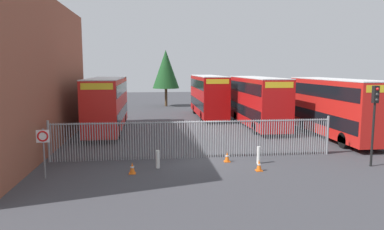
{
  "coord_description": "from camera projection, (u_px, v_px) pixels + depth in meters",
  "views": [
    {
      "loc": [
        -2.79,
        -20.07,
        5.2
      ],
      "look_at": [
        0.0,
        4.0,
        2.0
      ],
      "focal_mm": 33.21,
      "sensor_mm": 36.0,
      "label": 1
    }
  ],
  "objects": [
    {
      "name": "double_decker_bus_near_gate",
      "position": [
        335.0,
        106.0,
        26.39
      ],
      "size": [
        2.54,
        10.81,
        4.42
      ],
      "color": "red",
      "rests_on": "ground"
    },
    {
      "name": "ground_plane",
      "position": [
        186.0,
        133.0,
        28.64
      ],
      "size": [
        100.0,
        100.0,
        0.0
      ],
      "primitive_type": "plane",
      "color": "#3D3D42"
    },
    {
      "name": "tree_tall_back",
      "position": [
        166.0,
        69.0,
        48.3
      ],
      "size": [
        3.63,
        3.63,
        7.67
      ],
      "color": "#4C3823",
      "rests_on": "ground"
    },
    {
      "name": "traffic_cone_mid_forecourt",
      "position": [
        227.0,
        157.0,
        19.81
      ],
      "size": [
        0.34,
        0.34,
        0.59
      ],
      "color": "orange",
      "rests_on": "ground"
    },
    {
      "name": "bollard_center_front",
      "position": [
        259.0,
        155.0,
        19.44
      ],
      "size": [
        0.2,
        0.2,
        0.95
      ],
      "primitive_type": "cylinder",
      "color": "silver",
      "rests_on": "ground"
    },
    {
      "name": "double_decker_bus_far_back",
      "position": [
        107.0,
        102.0,
        29.13
      ],
      "size": [
        2.54,
        10.81,
        4.42
      ],
      "color": "red",
      "rests_on": "ground"
    },
    {
      "name": "bollard_near_left",
      "position": [
        158.0,
        159.0,
        18.55
      ],
      "size": [
        0.2,
        0.2,
        0.95
      ],
      "primitive_type": "cylinder",
      "color": "silver",
      "rests_on": "ground"
    },
    {
      "name": "traffic_light_kerbside",
      "position": [
        375.0,
        111.0,
        18.56
      ],
      "size": [
        0.28,
        0.33,
        4.3
      ],
      "color": "black",
      "rests_on": "ground"
    },
    {
      "name": "palisade_fence",
      "position": [
        194.0,
        138.0,
        20.57
      ],
      "size": [
        16.43,
        0.14,
        2.35
      ],
      "color": "gray",
      "rests_on": "ground"
    },
    {
      "name": "traffic_cone_near_kerb",
      "position": [
        259.0,
        165.0,
        18.06
      ],
      "size": [
        0.34,
        0.34,
        0.59
      ],
      "color": "orange",
      "rests_on": "ground"
    },
    {
      "name": "double_decker_bus_behind_fence_left",
      "position": [
        257.0,
        100.0,
        31.26
      ],
      "size": [
        2.54,
        10.81,
        4.42
      ],
      "color": "red",
      "rests_on": "ground"
    },
    {
      "name": "speed_limit_sign_post",
      "position": [
        43.0,
        142.0,
        16.6
      ],
      "size": [
        0.6,
        0.14,
        2.4
      ],
      "color": "slate",
      "rests_on": "ground"
    },
    {
      "name": "double_decker_bus_behind_fence_right",
      "position": [
        208.0,
        94.0,
        37.89
      ],
      "size": [
        2.54,
        10.81,
        4.42
      ],
      "color": "#B70C0C",
      "rests_on": "ground"
    },
    {
      "name": "traffic_cone_by_gate",
      "position": [
        132.0,
        168.0,
        17.59
      ],
      "size": [
        0.34,
        0.34,
        0.59
      ],
      "color": "orange",
      "rests_on": "ground"
    }
  ]
}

